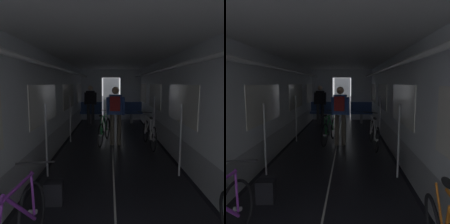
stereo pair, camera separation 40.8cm
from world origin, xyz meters
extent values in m
cube|color=black|center=(-1.41, 3.25, 0.00)|extent=(0.08, 11.50, 0.01)
cube|color=black|center=(1.41, 3.25, 0.00)|extent=(0.08, 11.50, 0.01)
cube|color=beige|center=(0.00, 3.25, 0.00)|extent=(0.03, 11.27, 0.00)
cube|color=#9EA0A5|center=(-1.51, 3.25, 0.30)|extent=(0.12, 11.50, 0.60)
cube|color=silver|center=(-1.51, 3.25, 1.53)|extent=(0.12, 11.50, 1.85)
cube|color=white|center=(-1.45, 2.67, 1.35)|extent=(0.02, 1.90, 0.80)
cube|color=white|center=(-1.45, 5.55, 1.35)|extent=(0.02, 1.90, 0.80)
cube|color=white|center=(-1.45, 8.42, 1.35)|extent=(0.02, 1.90, 0.80)
cube|color=yellow|center=(-1.45, 3.45, 1.35)|extent=(0.01, 0.20, 0.28)
cylinder|color=white|center=(-1.17, 3.25, 2.10)|extent=(0.07, 11.04, 0.07)
cylinder|color=#B7BABF|center=(-1.27, 2.10, 0.70)|extent=(0.04, 0.04, 1.40)
cylinder|color=#B7BABF|center=(-1.27, 4.70, 0.70)|extent=(0.04, 0.04, 1.40)
cube|color=#9EA0A5|center=(1.51, 3.25, 0.30)|extent=(0.12, 11.50, 0.60)
cube|color=silver|center=(1.51, 3.25, 1.53)|extent=(0.12, 11.50, 1.85)
cube|color=white|center=(1.45, 2.67, 1.35)|extent=(0.02, 1.90, 0.80)
cube|color=white|center=(1.45, 5.55, 1.35)|extent=(0.02, 1.90, 0.80)
cube|color=white|center=(1.45, 8.42, 1.35)|extent=(0.02, 1.90, 0.80)
cube|color=yellow|center=(1.45, 3.35, 1.35)|extent=(0.01, 0.20, 0.28)
cylinder|color=white|center=(1.17, 3.25, 2.10)|extent=(0.07, 11.04, 0.07)
cylinder|color=#B7BABF|center=(1.27, 2.10, 0.70)|extent=(0.04, 0.04, 1.40)
cylinder|color=#B7BABF|center=(1.27, 4.70, 0.70)|extent=(0.04, 0.04, 1.40)
cube|color=silver|center=(-0.95, 9.06, 1.23)|extent=(1.00, 0.12, 2.45)
cube|color=silver|center=(0.95, 9.06, 1.23)|extent=(1.00, 0.12, 2.45)
cube|color=silver|center=(0.00, 9.06, 2.25)|extent=(0.90, 0.12, 0.40)
cube|color=#4C4F54|center=(0.00, 9.76, 1.03)|extent=(0.81, 0.04, 2.05)
cube|color=white|center=(0.00, 3.25, 2.51)|extent=(3.14, 11.62, 0.12)
cylinder|color=gray|center=(-0.90, 8.00, 0.22)|extent=(0.12, 0.12, 0.44)
cube|color=#2D4784|center=(-0.90, 8.00, 0.49)|extent=(0.96, 0.44, 0.10)
cube|color=#2D4784|center=(-0.90, 8.19, 0.74)|extent=(0.96, 0.08, 0.40)
torus|color=gray|center=(-1.33, 8.22, 0.94)|extent=(0.14, 0.14, 0.02)
cylinder|color=gray|center=(0.90, 8.00, 0.22)|extent=(0.12, 0.12, 0.44)
cube|color=#2D4784|center=(0.90, 8.00, 0.49)|extent=(0.96, 0.44, 0.10)
cube|color=#2D4784|center=(0.90, 8.19, 0.74)|extent=(0.96, 0.08, 0.40)
torus|color=gray|center=(0.47, 8.22, 0.94)|extent=(0.14, 0.14, 0.02)
torus|color=black|center=(-0.95, 0.31, 0.33)|extent=(0.15, 0.68, 0.67)
cylinder|color=#B2B2B7|center=(-0.95, 0.31, 0.33)|extent=(0.10, 0.06, 0.06)
cylinder|color=purple|center=(-0.93, 0.28, 0.58)|extent=(0.07, 0.09, 0.49)
cylinder|color=black|center=(-0.90, 0.30, 0.92)|extent=(0.44, 0.06, 0.06)
torus|color=black|center=(1.06, 3.65, 0.33)|extent=(0.11, 0.67, 0.67)
cylinder|color=#B2B2B7|center=(1.06, 3.65, 0.33)|extent=(0.10, 0.05, 0.06)
torus|color=black|center=(1.03, 4.67, 0.33)|extent=(0.11, 0.67, 0.67)
cylinder|color=#B2B2B7|center=(1.03, 4.67, 0.33)|extent=(0.10, 0.05, 0.06)
cylinder|color=silver|center=(1.02, 4.36, 0.55)|extent=(0.10, 0.54, 0.56)
cylinder|color=silver|center=(1.04, 3.95, 0.55)|extent=(0.07, 0.34, 0.55)
cylinder|color=silver|center=(1.01, 4.20, 0.82)|extent=(0.07, 0.82, 0.04)
cylinder|color=silver|center=(1.04, 3.72, 0.58)|extent=(0.07, 0.16, 0.49)
cylinder|color=silver|center=(1.06, 3.88, 0.31)|extent=(0.04, 0.45, 0.07)
cylinder|color=silver|center=(1.01, 4.64, 0.58)|extent=(0.06, 0.09, 0.49)
cylinder|color=black|center=(1.05, 4.10, 0.29)|extent=(0.03, 0.17, 0.17)
ellipsoid|color=black|center=(1.02, 3.77, 0.88)|extent=(0.10, 0.24, 0.07)
cylinder|color=black|center=(0.98, 4.66, 0.92)|extent=(0.44, 0.04, 0.06)
cylinder|color=orange|center=(1.21, -0.01, 0.57)|extent=(0.07, 0.17, 0.49)
ellipsoid|color=black|center=(1.25, -0.07, 0.87)|extent=(0.12, 0.25, 0.07)
cylinder|color=brown|center=(-0.01, 4.38, 0.45)|extent=(0.13, 0.13, 0.90)
cylinder|color=brown|center=(0.19, 4.36, 0.45)|extent=(0.13, 0.13, 0.90)
cube|color=#2D4C99|center=(0.09, 4.37, 1.18)|extent=(0.38, 0.25, 0.56)
cylinder|color=#2D4C99|center=(-0.12, 4.41, 1.13)|extent=(0.11, 0.20, 0.53)
cylinder|color=#2D4C99|center=(0.31, 4.37, 1.13)|extent=(0.11, 0.20, 0.53)
sphere|color=tan|center=(0.09, 4.37, 1.58)|extent=(0.21, 0.21, 0.21)
cube|color=maroon|center=(0.08, 4.20, 1.22)|extent=(0.29, 0.18, 0.40)
torus|color=black|center=(-0.33, 4.12, 0.33)|extent=(0.18, 0.67, 0.67)
cylinder|color=#B2B2B7|center=(-0.33, 4.12, 0.33)|extent=(0.10, 0.07, 0.05)
torus|color=black|center=(-0.14, 5.12, 0.33)|extent=(0.18, 0.67, 0.67)
cylinder|color=#B2B2B7|center=(-0.14, 5.12, 0.33)|extent=(0.10, 0.07, 0.05)
cylinder|color=#1E8438|center=(-0.21, 4.81, 0.55)|extent=(0.12, 0.54, 0.56)
cylinder|color=#1E8438|center=(-0.28, 4.41, 0.55)|extent=(0.11, 0.34, 0.55)
cylinder|color=#1E8438|center=(-0.25, 4.66, 0.82)|extent=(0.19, 0.81, 0.04)
cylinder|color=#1E8438|center=(-0.33, 4.19, 0.58)|extent=(0.04, 0.17, 0.49)
cylinder|color=#1E8438|center=(-0.29, 4.34, 0.31)|extent=(0.11, 0.45, 0.07)
cylinder|color=#1E8438|center=(-0.16, 5.09, 0.58)|extent=(0.06, 0.09, 0.49)
cylinder|color=black|center=(-0.25, 4.56, 0.29)|extent=(0.05, 0.17, 0.17)
ellipsoid|color=black|center=(-0.33, 4.24, 0.88)|extent=(0.13, 0.25, 0.06)
cylinder|color=black|center=(-0.16, 5.11, 0.92)|extent=(0.44, 0.10, 0.04)
cylinder|color=#2D2D33|center=(-0.80, 7.70, 0.45)|extent=(0.13, 0.13, 0.90)
cylinder|color=#2D2D33|center=(-1.00, 7.70, 0.45)|extent=(0.13, 0.13, 0.90)
cube|color=black|center=(-0.90, 7.70, 1.18)|extent=(0.36, 0.22, 0.56)
cylinder|color=black|center=(-0.68, 7.68, 1.13)|extent=(0.09, 0.20, 0.53)
cylinder|color=black|center=(-1.12, 7.68, 1.13)|extent=(0.09, 0.20, 0.53)
sphere|color=beige|center=(-0.90, 7.70, 1.58)|extent=(0.21, 0.21, 0.21)
cube|color=black|center=(-0.90, 1.09, 0.17)|extent=(0.27, 0.22, 0.34)
camera|label=1|loc=(-0.07, -2.12, 1.78)|focal=36.57mm
camera|label=2|loc=(0.33, -2.11, 1.78)|focal=36.57mm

